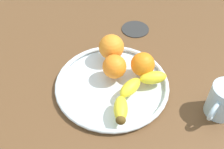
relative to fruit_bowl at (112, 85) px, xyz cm
name	(u,v)px	position (x,y,z in cm)	size (l,w,h in cm)	color
ground_plane	(112,92)	(0.00, 0.00, -2.92)	(159.66, 159.66, 4.00)	brown
fruit_bowl	(112,85)	(0.00, 0.00, 0.00)	(30.18, 30.18, 1.80)	silver
banana	(135,92)	(-0.44, 7.27, 2.56)	(20.87, 8.14, 3.36)	yellow
orange_back_left	(143,64)	(-8.11, 3.49, 4.09)	(6.41, 6.41, 6.41)	orange
orange_back_right	(114,67)	(-2.39, -1.38, 4.07)	(6.37, 6.37, 6.37)	orange
orange_center	(111,47)	(-7.17, -6.99, 4.45)	(7.13, 7.13, 7.13)	orange
ambient_mug	(223,101)	(-11.97, 24.62, 3.51)	(10.86, 7.23, 8.81)	silver
ambient_coaster	(135,29)	(-23.55, -11.60, -0.62)	(9.02, 9.02, 0.60)	#292A2A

